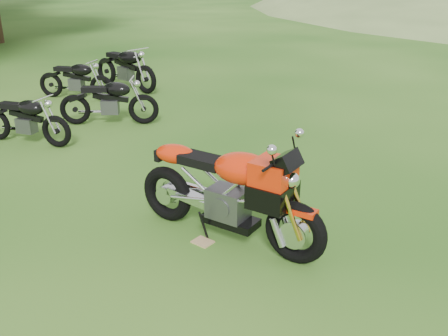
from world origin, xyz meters
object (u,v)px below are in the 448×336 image
at_px(sport_motorcycle, 227,184).
at_px(vintage_moto_a, 24,118).
at_px(vintage_moto_c, 75,78).
at_px(vintage_moto_b, 109,100).
at_px(vintage_moto_d, 125,67).
at_px(plywood_board, 203,242).

height_order(sport_motorcycle, vintage_moto_a, sport_motorcycle).
xyz_separation_m(sport_motorcycle, vintage_moto_c, (-5.51, 4.65, -0.20)).
height_order(sport_motorcycle, vintage_moto_c, sport_motorcycle).
relative_size(vintage_moto_b, vintage_moto_d, 0.87).
relative_size(vintage_moto_a, vintage_moto_d, 0.82).
distance_m(sport_motorcycle, vintage_moto_d, 7.73).
bearing_deg(vintage_moto_b, sport_motorcycle, -64.18).
bearing_deg(vintage_moto_d, plywood_board, -33.01).
relative_size(plywood_board, vintage_moto_d, 0.10).
relative_size(plywood_board, vintage_moto_c, 0.12).
bearing_deg(vintage_moto_d, sport_motorcycle, -30.92).
distance_m(vintage_moto_a, vintage_moto_d, 4.20).
relative_size(plywood_board, vintage_moto_b, 0.12).
bearing_deg(vintage_moto_c, plywood_board, -49.95).
bearing_deg(sport_motorcycle, vintage_moto_a, 169.98).
relative_size(vintage_moto_a, vintage_moto_b, 0.94).
relative_size(sport_motorcycle, vintage_moto_c, 1.26).
distance_m(plywood_board, vintage_moto_a, 4.61).
distance_m(vintage_moto_b, vintage_moto_d, 2.98).
relative_size(sport_motorcycle, vintage_moto_a, 1.30).
bearing_deg(vintage_moto_b, vintage_moto_d, 93.18).
bearing_deg(vintage_moto_b, vintage_moto_a, -138.07).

